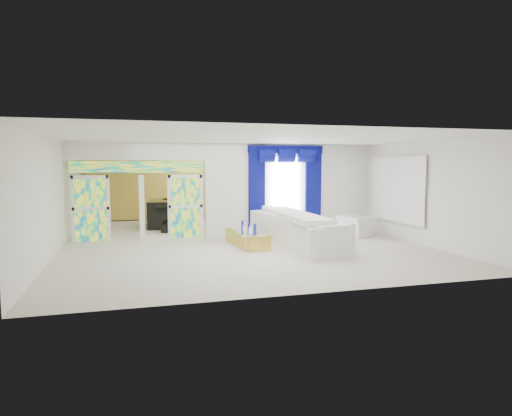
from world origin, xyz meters
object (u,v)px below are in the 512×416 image
object	(u,v)px
armchair	(355,226)
coffee_table	(247,238)
white_sofa	(295,231)
grand_piano	(170,213)
console_table	(276,229)

from	to	relation	value
armchair	coffee_table	bearing A→B (deg)	83.48
white_sofa	grand_piano	xyz separation A→B (m)	(-3.15, 5.06, 0.08)
white_sofa	armchair	size ratio (longest dim) A/B	4.26
coffee_table	console_table	world-z (taller)	coffee_table
white_sofa	armchair	distance (m)	2.75
grand_piano	coffee_table	bearing A→B (deg)	-62.09
coffee_table	grand_piano	bearing A→B (deg)	110.68
coffee_table	grand_piano	size ratio (longest dim) A/B	0.97
armchair	white_sofa	bearing A→B (deg)	95.50
coffee_table	grand_piano	world-z (taller)	grand_piano
console_table	white_sofa	bearing A→B (deg)	-93.10
coffee_table	console_table	xyz separation A→B (m)	(1.46, 1.76, -0.02)
white_sofa	grand_piano	distance (m)	5.96
grand_piano	armchair	bearing A→B (deg)	-27.68
console_table	grand_piano	size ratio (longest dim) A/B	0.59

